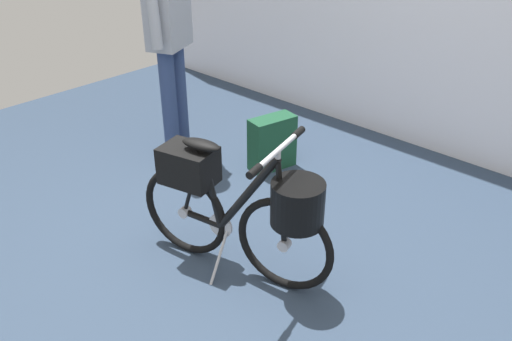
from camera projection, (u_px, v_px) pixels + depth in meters
ground_plane at (211, 287)px, 2.78m from camera, size 6.33×6.33×0.00m
folding_bike_foreground at (240, 204)px, 2.69m from camera, size 1.12×0.52×0.81m
visitor_near_wall at (168, 22)px, 3.54m from camera, size 0.36×0.49×1.77m
backpack_on_floor at (272, 143)px, 3.83m from camera, size 0.24×0.36×0.39m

